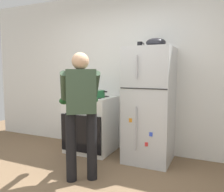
# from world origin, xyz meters

# --- Properties ---
(kitchen_wall_back) EXTENTS (6.00, 0.10, 2.70)m
(kitchen_wall_back) POSITION_xyz_m (0.00, 1.95, 1.35)
(kitchen_wall_back) COLOR white
(kitchen_wall_back) RESTS_ON ground
(refrigerator) EXTENTS (0.68, 0.72, 1.72)m
(refrigerator) POSITION_xyz_m (0.46, 1.57, 0.86)
(refrigerator) COLOR silver
(refrigerator) RESTS_ON ground
(stove_range) EXTENTS (0.76, 0.67, 0.94)m
(stove_range) POSITION_xyz_m (-0.56, 1.56, 0.47)
(stove_range) COLOR white
(stove_range) RESTS_ON ground
(person_cook) EXTENTS (0.68, 0.72, 1.60)m
(person_cook) POSITION_xyz_m (-0.15, 0.60, 0.96)
(person_cook) COLOR black
(person_cook) RESTS_ON ground
(red_pot) EXTENTS (0.34, 0.24, 0.12)m
(red_pot) POSITION_xyz_m (-0.40, 1.52, 1.00)
(red_pot) COLOR #236638
(red_pot) RESTS_ON stove_range
(coffee_mug) EXTENTS (0.11, 0.08, 0.10)m
(coffee_mug) POSITION_xyz_m (0.28, 1.62, 1.77)
(coffee_mug) COLOR black
(coffee_mug) RESTS_ON refrigerator
(pepper_mill) EXTENTS (0.05, 0.05, 0.18)m
(pepper_mill) POSITION_xyz_m (-0.86, 1.77, 1.03)
(pepper_mill) COLOR brown
(pepper_mill) RESTS_ON stove_range
(mixing_bowl) EXTENTS (0.29, 0.29, 0.13)m
(mixing_bowl) POSITION_xyz_m (0.54, 1.57, 1.78)
(mixing_bowl) COLOR black
(mixing_bowl) RESTS_ON refrigerator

